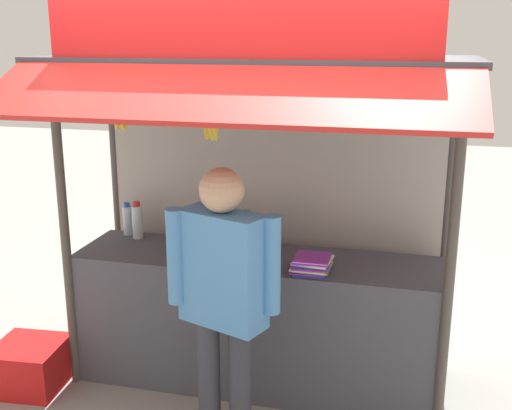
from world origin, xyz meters
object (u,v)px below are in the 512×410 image
(water_bottle_left, at_px, (225,225))
(magazine_stack_front_left, at_px, (312,264))
(banana_bunch_leftmost, at_px, (212,126))
(water_bottle_right, at_px, (137,221))
(plastic_crate, at_px, (30,365))
(water_bottle_rear_center, at_px, (247,234))
(vendor_person, at_px, (223,288))
(magazine_stack_front_right, at_px, (206,254))
(water_bottle_mid_right, at_px, (128,220))
(banana_bunch_rightmost, at_px, (120,116))

(water_bottle_left, height_order, magazine_stack_front_left, water_bottle_left)
(banana_bunch_leftmost, bearing_deg, magazine_stack_front_left, 25.10)
(water_bottle_left, distance_m, banana_bunch_leftmost, 0.99)
(water_bottle_right, bearing_deg, plastic_crate, -130.42)
(water_bottle_left, height_order, water_bottle_rear_center, water_bottle_rear_center)
(water_bottle_left, xyz_separation_m, vendor_person, (0.28, -0.96, -0.04))
(water_bottle_rear_center, relative_size, banana_bunch_leftmost, 0.94)
(banana_bunch_leftmost, relative_size, plastic_crate, 0.73)
(magazine_stack_front_left, relative_size, plastic_crate, 0.62)
(water_bottle_rear_center, height_order, vendor_person, vendor_person)
(water_bottle_right, xyz_separation_m, magazine_stack_front_right, (0.60, -0.28, -0.09))
(water_bottle_mid_right, bearing_deg, vendor_person, -44.31)
(magazine_stack_front_right, bearing_deg, magazine_stack_front_left, -4.21)
(water_bottle_left, xyz_separation_m, plastic_crate, (-1.17, -0.65, -0.87))
(banana_bunch_leftmost, bearing_deg, water_bottle_left, 101.12)
(vendor_person, bearing_deg, magazine_stack_front_left, -101.02)
(magazine_stack_front_left, height_order, plastic_crate, magazine_stack_front_left)
(magazine_stack_front_right, bearing_deg, banana_bunch_leftmost, -62.74)
(water_bottle_right, distance_m, banana_bunch_leftmost, 1.24)
(water_bottle_left, xyz_separation_m, magazine_stack_front_left, (0.66, -0.36, -0.09))
(water_bottle_mid_right, bearing_deg, magazine_stack_front_right, -25.71)
(water_bottle_right, height_order, magazine_stack_front_right, water_bottle_right)
(magazine_stack_front_right, bearing_deg, plastic_crate, -163.11)
(water_bottle_left, xyz_separation_m, water_bottle_right, (-0.64, -0.02, -0.01))
(water_bottle_right, relative_size, magazine_stack_front_left, 0.98)
(magazine_stack_front_left, bearing_deg, vendor_person, -121.56)
(water_bottle_rear_center, bearing_deg, vendor_person, -83.87)
(water_bottle_left, bearing_deg, banana_bunch_leftmost, -78.88)
(water_bottle_left, distance_m, magazine_stack_front_left, 0.75)
(banana_bunch_rightmost, height_order, vendor_person, banana_bunch_rightmost)
(magazine_stack_front_right, height_order, banana_bunch_leftmost, banana_bunch_leftmost)
(water_bottle_rear_center, bearing_deg, water_bottle_right, 170.17)
(water_bottle_left, relative_size, magazine_stack_front_left, 1.06)
(magazine_stack_front_left, bearing_deg, magazine_stack_front_right, 175.79)
(water_bottle_mid_right, height_order, water_bottle_right, water_bottle_right)
(water_bottle_mid_right, relative_size, magazine_stack_front_right, 0.83)
(water_bottle_rear_center, bearing_deg, magazine_stack_front_right, -149.35)
(water_bottle_rear_center, distance_m, plastic_crate, 1.70)
(water_bottle_mid_right, relative_size, water_bottle_right, 0.89)
(water_bottle_left, height_order, banana_bunch_rightmost, banana_bunch_rightmost)
(magazine_stack_front_right, xyz_separation_m, banana_bunch_leftmost, (0.16, -0.30, 0.87))
(magazine_stack_front_left, height_order, banana_bunch_leftmost, banana_bunch_leftmost)
(magazine_stack_front_right, distance_m, banana_bunch_leftmost, 0.94)
(magazine_stack_front_left, height_order, magazine_stack_front_right, magazine_stack_front_left)
(water_bottle_mid_right, height_order, banana_bunch_rightmost, banana_bunch_rightmost)
(water_bottle_rear_center, relative_size, vendor_person, 0.18)
(vendor_person, bearing_deg, water_bottle_rear_center, -63.32)
(water_bottle_right, distance_m, banana_bunch_rightmost, 1.03)
(water_bottle_right, height_order, vendor_person, vendor_person)
(banana_bunch_leftmost, distance_m, banana_bunch_rightmost, 0.55)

